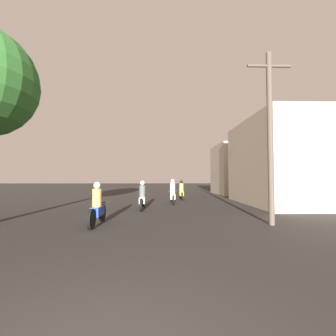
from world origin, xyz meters
TOP-DOWN VIEW (x-y plane):
  - motorcycle_blue at (-1.69, 6.33)m, footprint 0.60×2.01m
  - motorcycle_silver at (-0.43, 10.20)m, footprint 0.60×2.13m
  - motorcycle_white at (1.28, 12.69)m, footprint 0.60×2.01m
  - motorcycle_yellow at (2.06, 15.28)m, footprint 0.60×1.88m
  - building_right_near at (8.61, 12.19)m, footprint 5.57×7.21m
  - building_right_far at (8.58, 20.73)m, footprint 5.00×5.60m
  - utility_pole_near at (4.50, 6.20)m, footprint 1.60×0.20m

SIDE VIEW (x-z plane):
  - motorcycle_yellow at x=2.06m, z-range -0.14..1.32m
  - motorcycle_silver at x=-0.43m, z-range -0.15..1.36m
  - motorcycle_blue at x=-1.69m, z-range -0.15..1.38m
  - motorcycle_white at x=1.28m, z-range -0.17..1.42m
  - building_right_far at x=8.58m, z-range 0.00..4.91m
  - building_right_near at x=8.61m, z-range 0.00..5.28m
  - utility_pole_near at x=4.50m, z-range 0.16..6.41m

